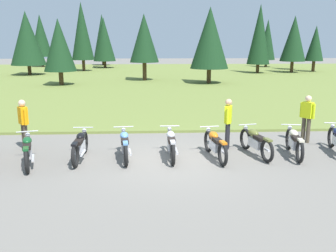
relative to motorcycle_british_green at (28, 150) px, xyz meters
name	(u,v)px	position (x,y,z in m)	size (l,w,h in m)	color
ground_plane	(169,159)	(4.08, 0.31, -0.44)	(140.00, 140.00, 0.00)	slate
grass_moorland	(155,78)	(4.08, 25.56, -0.39)	(80.00, 44.00, 0.10)	olive
forest_treeline	(143,37)	(2.77, 31.21, 3.56)	(40.45, 29.54, 8.05)	#47331E
motorcycle_british_green	(28,150)	(0.00, 0.00, 0.00)	(0.80, 2.05, 0.88)	black
motorcycle_black	(80,146)	(1.41, 0.43, 0.00)	(0.62, 2.10, 0.88)	black
motorcycle_sky_blue	(125,145)	(2.74, 0.45, 0.00)	(0.62, 2.10, 0.88)	black
motorcycle_silver	(171,144)	(4.15, 0.49, 0.00)	(0.62, 2.10, 0.88)	black
motorcycle_orange	(215,144)	(5.48, 0.35, 0.00)	(0.65, 2.09, 0.88)	black
motorcycle_olive	(256,142)	(6.80, 0.59, 0.00)	(0.72, 2.08, 0.88)	black
motorcycle_cream	(294,142)	(7.99, 0.49, 0.00)	(0.62, 2.09, 0.88)	black
rider_in_hivis_vest	(307,116)	(9.01, 2.01, 0.51)	(0.40, 0.45, 1.67)	#4C4233
rider_near_row_end	(24,122)	(-0.58, 1.54, 0.51)	(0.39, 0.46, 1.67)	#4C4233
rider_checking_bike	(228,121)	(6.08, 1.38, 0.51)	(0.32, 0.53, 1.67)	black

